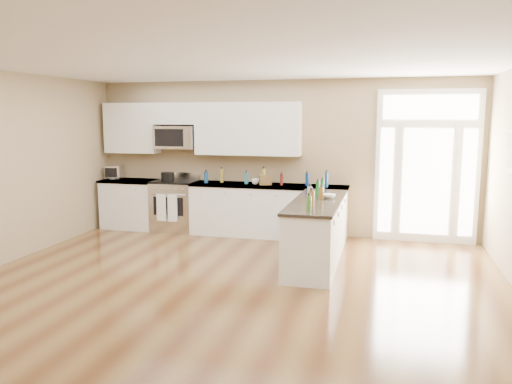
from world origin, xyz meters
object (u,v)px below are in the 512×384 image
peninsula_cabinet (317,234)px  stockpot (168,176)px  toaster_oven (114,172)px  kitchen_range (176,205)px

peninsula_cabinet → stockpot: 3.32m
toaster_oven → kitchen_range: bearing=-11.2°
peninsula_cabinet → stockpot: (-2.97, 1.34, 0.61)m
stockpot → toaster_oven: 1.24m
peninsula_cabinet → stockpot: stockpot is taller
peninsula_cabinet → toaster_oven: bearing=159.9°
peninsula_cabinet → stockpot: size_ratio=9.67×
stockpot → toaster_oven: (-1.23, 0.20, 0.02)m
kitchen_range → toaster_oven: 1.45m
stockpot → toaster_oven: toaster_oven is taller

